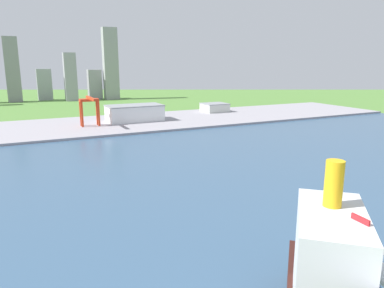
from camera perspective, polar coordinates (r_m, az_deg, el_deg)
name	(u,v)px	position (r m, az deg, el deg)	size (l,w,h in m)	color
ground_plane	(128,170)	(260.46, -9.90, -4.00)	(2400.00, 2400.00, 0.00)	#548339
water_bay	(159,198)	(206.34, -5.16, -8.34)	(840.00, 360.00, 0.15)	#385675
industrial_pier	(82,126)	(441.71, -16.87, 2.67)	(840.00, 140.00, 2.50)	#99949B
port_crane_red	(90,105)	(428.39, -15.70, 5.90)	(20.84, 45.03, 33.72)	red
warehouse_main	(135,113)	(458.02, -8.96, 4.82)	(67.60, 36.53, 19.86)	white
warehouse_annex	(215,107)	(539.22, 3.56, 5.72)	(34.73, 31.58, 12.45)	silver
distant_skyline	(39,75)	(755.39, -22.73, 9.85)	(331.38, 61.23, 139.70)	gray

